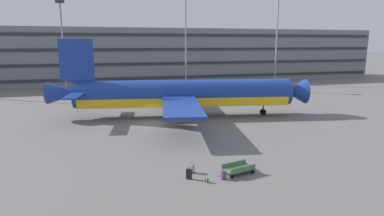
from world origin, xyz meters
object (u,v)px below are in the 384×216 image
Objects in this scene: suitcase_teal at (223,175)px; baggage_cart at (238,169)px; airliner at (182,94)px; suitcase_laid_flat at (189,174)px; suitcase_navy at (192,168)px; backpack_silver at (208,180)px.

baggage_cart reaches higher than suitcase_teal.
suitcase_laid_flat is at bearing -101.97° from airliner.
suitcase_laid_flat is (-2.59, 0.70, 0.07)m from suitcase_teal.
airliner is at bearing 78.03° from suitcase_laid_flat.
suitcase_laid_flat is (-4.55, -21.45, -2.84)m from airliner.
suitcase_laid_flat is (-0.56, -1.15, 0.04)m from suitcase_navy.
suitcase_teal is at bearing -95.05° from airliner.
suitcase_teal is 0.92× the size of suitcase_navy.
airliner is at bearing 81.54° from backpack_silver.
suitcase_navy is at bearing 107.12° from backpack_silver.
backpack_silver is at bearing -161.87° from baggage_cart.
suitcase_teal is 1.74m from baggage_cart.
airliner reaches higher than suitcase_teal.
suitcase_navy is 2.22m from backpack_silver.
suitcase_navy is 1.28m from suitcase_laid_flat.
baggage_cart is at bearing 18.13° from backpack_silver.
suitcase_laid_flat reaches higher than backpack_silver.
suitcase_teal is 2.68m from suitcase_laid_flat.
suitcase_navy is at bearing 162.51° from baggage_cart.
baggage_cart is (1.59, 0.71, 0.06)m from suitcase_teal.
suitcase_teal is (-1.96, -22.15, -2.91)m from airliner.
airliner is at bearing 84.95° from suitcase_teal.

